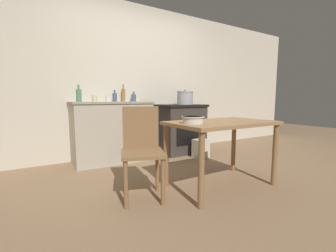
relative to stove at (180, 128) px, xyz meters
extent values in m
plane|color=#896B4C|center=(-0.71, -1.24, -0.43)|extent=(14.00, 14.00, 0.00)
cube|color=beige|center=(-0.71, 0.35, 0.84)|extent=(8.00, 0.07, 2.55)
cube|color=#B2A893|center=(-1.23, 0.04, 0.01)|extent=(1.16, 0.55, 0.89)
cube|color=gray|center=(-1.23, 0.04, 0.47)|extent=(1.19, 0.58, 0.03)
cube|color=#38332D|center=(0.00, 0.00, -0.02)|extent=(0.77, 0.62, 0.83)
cube|color=black|center=(0.00, 0.00, 0.41)|extent=(0.81, 0.66, 0.04)
cube|color=black|center=(0.00, -0.32, -0.07)|extent=(0.54, 0.01, 0.35)
cube|color=#997047|center=(-0.52, -1.58, 0.27)|extent=(1.15, 0.70, 0.03)
cylinder|color=olive|center=(-1.05, -1.88, -0.09)|extent=(0.06, 0.06, 0.69)
cylinder|color=olive|center=(0.00, -1.88, -0.09)|extent=(0.06, 0.06, 0.69)
cylinder|color=olive|center=(-1.05, -1.28, -0.09)|extent=(0.06, 0.06, 0.69)
cylinder|color=olive|center=(0.00, -1.28, -0.09)|extent=(0.06, 0.06, 0.69)
cube|color=olive|center=(-1.40, -1.44, 0.02)|extent=(0.51, 0.51, 0.03)
cube|color=olive|center=(-1.34, -1.27, 0.24)|extent=(0.35, 0.15, 0.42)
cylinder|color=olive|center=(-1.61, -1.54, -0.22)|extent=(0.04, 0.04, 0.44)
cylinder|color=olive|center=(-1.30, -1.65, -0.22)|extent=(0.04, 0.04, 0.44)
cylinder|color=olive|center=(-1.50, -1.23, -0.22)|extent=(0.04, 0.04, 0.44)
cylinder|color=olive|center=(-1.19, -1.34, -0.22)|extent=(0.04, 0.04, 0.44)
cube|color=beige|center=(0.07, -0.52, -0.28)|extent=(0.25, 0.17, 0.31)
cylinder|color=#A8A8AD|center=(0.07, -0.06, 0.54)|extent=(0.28, 0.28, 0.21)
cylinder|color=#A8A8AD|center=(0.07, -0.06, 0.65)|extent=(0.29, 0.29, 0.02)
sphere|color=black|center=(0.07, -0.06, 0.68)|extent=(0.02, 0.02, 0.02)
cylinder|color=silver|center=(-0.93, -1.60, 0.32)|extent=(0.20, 0.20, 0.07)
cylinder|color=beige|center=(-0.93, -1.60, 0.35)|extent=(0.22, 0.22, 0.01)
cylinder|color=#3D5675|center=(-1.14, 0.15, 0.55)|extent=(0.07, 0.07, 0.13)
cylinder|color=#3D5675|center=(-1.14, 0.15, 0.64)|extent=(0.03, 0.03, 0.05)
cylinder|color=#517F5B|center=(-1.68, 0.15, 0.58)|extent=(0.08, 0.08, 0.18)
cylinder|color=#517F5B|center=(-1.68, 0.15, 0.70)|extent=(0.03, 0.03, 0.07)
cylinder|color=#3D5675|center=(-0.79, 0.21, 0.55)|extent=(0.08, 0.08, 0.12)
cylinder|color=#3D5675|center=(-0.79, 0.21, 0.63)|extent=(0.03, 0.03, 0.05)
cylinder|color=olive|center=(-0.97, 0.24, 0.59)|extent=(0.06, 0.06, 0.20)
cylinder|color=olive|center=(-0.97, 0.24, 0.73)|extent=(0.02, 0.02, 0.08)
cylinder|color=beige|center=(-1.49, 0.00, 0.54)|extent=(0.07, 0.07, 0.09)
cylinder|color=silver|center=(-1.33, -0.12, 0.53)|extent=(0.08, 0.08, 0.09)
camera|label=1|loc=(-2.27, -3.34, 0.53)|focal=24.00mm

